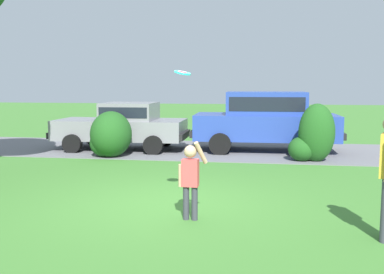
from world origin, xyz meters
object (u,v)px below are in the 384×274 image
(parked_suv, at_px, (266,118))
(frisbee, at_px, (183,73))
(parked_sedan, at_px, (124,124))
(child_thrower, at_px, (190,176))

(parked_suv, height_order, frisbee, frisbee)
(parked_sedan, height_order, parked_suv, parked_suv)
(parked_sedan, xyz_separation_m, frisbee, (3.18, -6.67, 1.51))
(parked_sedan, distance_m, frisbee, 7.54)
(parked_sedan, bearing_deg, child_thrower, -64.76)
(parked_sedan, distance_m, parked_suv, 4.64)
(parked_sedan, distance_m, child_thrower, 7.97)
(parked_sedan, relative_size, parked_suv, 0.94)
(child_thrower, xyz_separation_m, frisbee, (-0.22, 0.54, 1.64))
(parked_suv, distance_m, frisbee, 7.27)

